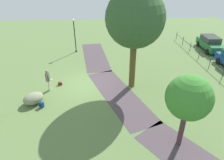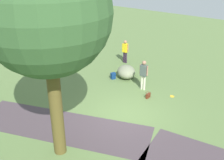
{
  "view_description": "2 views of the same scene",
  "coord_description": "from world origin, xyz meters",
  "px_view_note": "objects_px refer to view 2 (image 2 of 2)",
  "views": [
    {
      "loc": [
        14.21,
        1.07,
        8.32
      ],
      "look_at": [
        1.58,
        2.0,
        1.21
      ],
      "focal_mm": 32.01,
      "sensor_mm": 36.0,
      "label": 1
    },
    {
      "loc": [
        -6.03,
        8.97,
        6.89
      ],
      "look_at": [
        1.55,
        -1.07,
        0.98
      ],
      "focal_mm": 42.67,
      "sensor_mm": 36.0,
      "label": 2
    }
  ],
  "objects_px": {
    "woman_with_handbag": "(144,73)",
    "man_near_boulder": "(125,50)",
    "frisbee_on_grass": "(172,96)",
    "handbag_on_grass": "(148,95)",
    "backpack_by_boulder": "(113,76)",
    "lawn_boulder": "(126,72)",
    "large_shade_tree": "(46,13)"
  },
  "relations": [
    {
      "from": "large_shade_tree",
      "to": "man_near_boulder",
      "type": "bearing_deg",
      "value": -70.12
    },
    {
      "from": "lawn_boulder",
      "to": "frisbee_on_grass",
      "type": "xyz_separation_m",
      "value": [
        -3.37,
        0.53,
        -0.38
      ]
    },
    {
      "from": "lawn_boulder",
      "to": "woman_with_handbag",
      "type": "bearing_deg",
      "value": 155.58
    },
    {
      "from": "woman_with_handbag",
      "to": "man_near_boulder",
      "type": "relative_size",
      "value": 1.06
    },
    {
      "from": "lawn_boulder",
      "to": "man_near_boulder",
      "type": "distance_m",
      "value": 2.6
    },
    {
      "from": "man_near_boulder",
      "to": "frisbee_on_grass",
      "type": "height_order",
      "value": "man_near_boulder"
    },
    {
      "from": "lawn_boulder",
      "to": "frisbee_on_grass",
      "type": "bearing_deg",
      "value": 170.98
    },
    {
      "from": "frisbee_on_grass",
      "to": "handbag_on_grass",
      "type": "bearing_deg",
      "value": 42.91
    },
    {
      "from": "large_shade_tree",
      "to": "backpack_by_boulder",
      "type": "bearing_deg",
      "value": -70.08
    },
    {
      "from": "frisbee_on_grass",
      "to": "lawn_boulder",
      "type": "bearing_deg",
      "value": -9.02
    },
    {
      "from": "handbag_on_grass",
      "to": "frisbee_on_grass",
      "type": "xyz_separation_m",
      "value": [
        -0.97,
        -0.9,
        -0.13
      ]
    },
    {
      "from": "woman_with_handbag",
      "to": "frisbee_on_grass",
      "type": "xyz_separation_m",
      "value": [
        -1.71,
        -0.22,
        -1.0
      ]
    },
    {
      "from": "woman_with_handbag",
      "to": "man_near_boulder",
      "type": "xyz_separation_m",
      "value": [
        3.16,
        -2.81,
        -0.07
      ]
    },
    {
      "from": "lawn_boulder",
      "to": "man_near_boulder",
      "type": "bearing_deg",
      "value": -53.78
    },
    {
      "from": "man_near_boulder",
      "to": "handbag_on_grass",
      "type": "distance_m",
      "value": 5.3
    },
    {
      "from": "man_near_boulder",
      "to": "lawn_boulder",
      "type": "bearing_deg",
      "value": 126.22
    },
    {
      "from": "large_shade_tree",
      "to": "woman_with_handbag",
      "type": "distance_m",
      "value": 7.76
    },
    {
      "from": "handbag_on_grass",
      "to": "man_near_boulder",
      "type": "bearing_deg",
      "value": -41.8
    },
    {
      "from": "lawn_boulder",
      "to": "backpack_by_boulder",
      "type": "distance_m",
      "value": 0.85
    },
    {
      "from": "lawn_boulder",
      "to": "large_shade_tree",
      "type": "bearing_deg",
      "value": 104.35
    },
    {
      "from": "woman_with_handbag",
      "to": "man_near_boulder",
      "type": "height_order",
      "value": "woman_with_handbag"
    },
    {
      "from": "lawn_boulder",
      "to": "frisbee_on_grass",
      "type": "height_order",
      "value": "lawn_boulder"
    },
    {
      "from": "woman_with_handbag",
      "to": "handbag_on_grass",
      "type": "distance_m",
      "value": 1.33
    },
    {
      "from": "large_shade_tree",
      "to": "frisbee_on_grass",
      "type": "relative_size",
      "value": 32.19
    },
    {
      "from": "large_shade_tree",
      "to": "handbag_on_grass",
      "type": "bearing_deg",
      "value": -95.47
    },
    {
      "from": "handbag_on_grass",
      "to": "backpack_by_boulder",
      "type": "relative_size",
      "value": 0.8
    },
    {
      "from": "large_shade_tree",
      "to": "lawn_boulder",
      "type": "xyz_separation_m",
      "value": [
        1.85,
        -7.21,
        -4.92
      ]
    },
    {
      "from": "backpack_by_boulder",
      "to": "frisbee_on_grass",
      "type": "xyz_separation_m",
      "value": [
        -3.9,
        -0.1,
        -0.18
      ]
    },
    {
      "from": "large_shade_tree",
      "to": "frisbee_on_grass",
      "type": "distance_m",
      "value": 8.66
    },
    {
      "from": "lawn_boulder",
      "to": "frisbee_on_grass",
      "type": "distance_m",
      "value": 3.43
    },
    {
      "from": "woman_with_handbag",
      "to": "handbag_on_grass",
      "type": "height_order",
      "value": "woman_with_handbag"
    },
    {
      "from": "backpack_by_boulder",
      "to": "lawn_boulder",
      "type": "bearing_deg",
      "value": -130.17
    }
  ]
}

